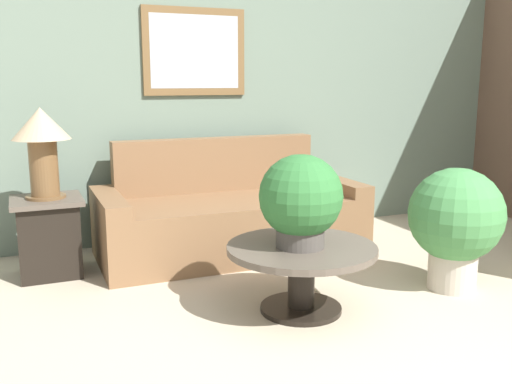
% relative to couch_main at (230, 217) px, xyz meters
% --- Properties ---
extents(wall_back, '(7.19, 0.09, 2.60)m').
position_rel_couch_main_xyz_m(wall_back, '(0.46, 0.59, 1.01)').
color(wall_back, slate).
rests_on(wall_back, ground_plane).
extents(couch_main, '(2.10, 0.92, 0.91)m').
position_rel_couch_main_xyz_m(couch_main, '(0.00, 0.00, 0.00)').
color(couch_main, brown).
rests_on(couch_main, ground_plane).
extents(coffee_table, '(0.91, 0.91, 0.41)m').
position_rel_couch_main_xyz_m(coffee_table, '(-0.02, -1.32, 0.01)').
color(coffee_table, black).
rests_on(coffee_table, ground_plane).
extents(side_table, '(0.49, 0.49, 0.57)m').
position_rel_couch_main_xyz_m(side_table, '(-1.39, -0.02, -0.00)').
color(side_table, black).
rests_on(side_table, ground_plane).
extents(table_lamp, '(0.40, 0.40, 0.64)m').
position_rel_couch_main_xyz_m(table_lamp, '(-1.39, -0.02, 0.70)').
color(table_lamp, brown).
rests_on(table_lamp, side_table).
extents(potted_plant_on_table, '(0.50, 0.50, 0.56)m').
position_rel_couch_main_xyz_m(potted_plant_on_table, '(-0.04, -1.34, 0.41)').
color(potted_plant_on_table, '#4C4742').
rests_on(potted_plant_on_table, coffee_table).
extents(potted_plant_floor, '(0.63, 0.63, 0.83)m').
position_rel_couch_main_xyz_m(potted_plant_floor, '(1.10, -1.37, 0.18)').
color(potted_plant_floor, beige).
rests_on(potted_plant_floor, ground_plane).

